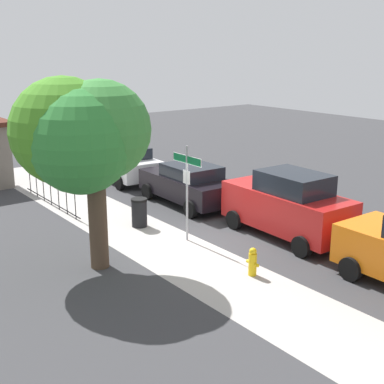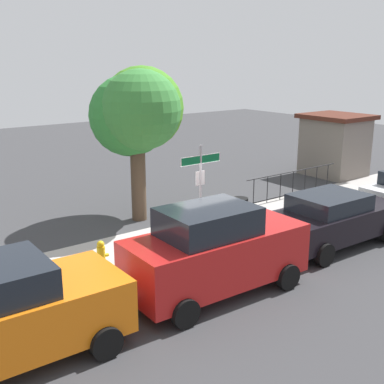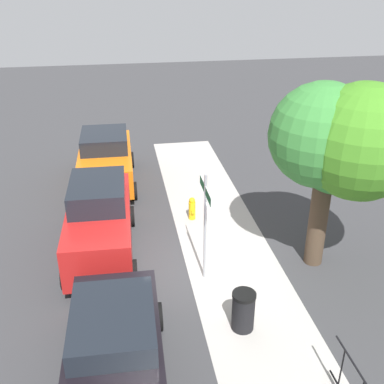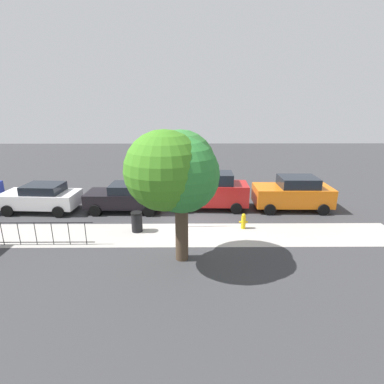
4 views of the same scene
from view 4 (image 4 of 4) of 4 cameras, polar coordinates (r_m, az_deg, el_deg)
ground_plane at (r=15.60m, az=-0.72°, el=-6.03°), size 60.00×60.00×0.00m
sidewalk_strip at (r=14.56m, az=-8.72°, el=-7.98°), size 24.00×2.60×0.00m
street_sign at (r=14.54m, az=-2.48°, el=0.77°), size 1.41×0.07×3.01m
shade_tree at (r=10.82m, az=-3.22°, el=3.99°), size 3.39×3.52×5.18m
car_orange at (r=18.27m, az=18.63°, el=-0.21°), size 4.37×2.19×1.95m
car_red at (r=17.44m, az=3.40°, el=0.18°), size 4.47×2.05×2.16m
car_black at (r=17.55m, az=-12.38°, el=-0.90°), size 4.39×2.15×1.60m
car_white at (r=19.09m, az=-26.66°, el=-0.91°), size 4.30×2.27×1.60m
iron_fence at (r=14.88m, az=-27.55°, el=-6.89°), size 5.09×0.04×1.07m
fire_hydrant at (r=15.13m, az=9.73°, el=-5.47°), size 0.42×0.22×0.78m
trash_bin at (r=14.80m, az=-10.42°, el=-5.57°), size 0.55×0.55×0.98m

